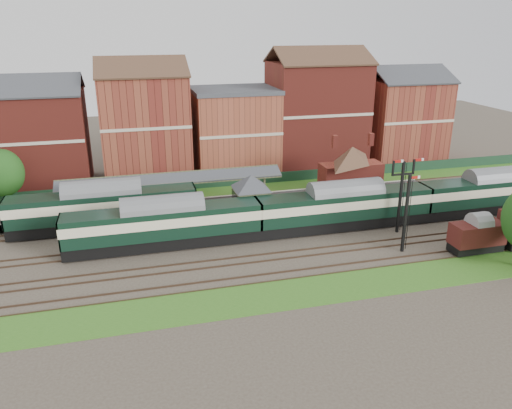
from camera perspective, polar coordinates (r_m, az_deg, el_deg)
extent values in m
plane|color=#473D33|center=(54.19, 3.39, -3.43)|extent=(160.00, 160.00, 0.00)
cube|color=#2D6619|center=(68.54, -0.75, 1.78)|extent=(90.00, 4.50, 0.06)
cube|color=#2D6619|center=(44.15, 8.27, -9.40)|extent=(90.00, 5.00, 0.06)
cube|color=#193823|center=(70.17, -1.16, 2.84)|extent=(90.00, 0.12, 1.50)
cube|color=#2D2D2D|center=(61.61, -3.85, 0.04)|extent=(55.00, 3.40, 1.00)
cube|color=#6C7A56|center=(55.83, -0.55, -1.33)|extent=(3.40, 3.20, 2.40)
cube|color=#4A5032|center=(55.06, -0.56, 0.80)|extent=(3.60, 3.40, 2.00)
pyramid|color=#383A3F|center=(54.49, -0.57, 2.59)|extent=(5.40, 5.40, 1.60)
cube|color=maroon|center=(58.22, 7.10, -0.67)|extent=(3.00, 2.40, 2.20)
cube|color=#4C3323|center=(57.16, 7.40, 0.47)|extent=(3.20, 1.34, 0.79)
cube|color=#4C3323|center=(58.29, 6.93, 0.88)|extent=(3.20, 1.34, 0.79)
cube|color=maroon|center=(66.04, 10.75, 3.18)|extent=(8.00, 3.00, 3.50)
pyramid|color=#4C3323|center=(65.28, 10.91, 5.57)|extent=(8.10, 8.10, 2.20)
cube|color=maroon|center=(64.13, 8.91, 5.89)|extent=(0.60, 0.60, 1.60)
cube|color=maroon|center=(66.26, 12.90, 6.08)|extent=(0.60, 0.60, 1.60)
cube|color=#4A5032|center=(59.03, -20.05, 0.17)|extent=(0.22, 0.22, 3.40)
cube|color=#4A5032|center=(63.16, 0.33, 2.71)|extent=(0.22, 0.22, 3.40)
cube|color=#383A3F|center=(58.64, -9.53, 2.98)|extent=(26.00, 1.99, 0.90)
cube|color=#383A3F|center=(60.45, -9.71, 3.49)|extent=(26.00, 1.99, 0.90)
cube|color=#4A5032|center=(59.44, -9.64, 3.59)|extent=(26.00, 0.20, 0.20)
cube|color=black|center=(55.43, 16.17, 0.77)|extent=(0.25, 0.25, 8.00)
cube|color=black|center=(54.66, 16.43, 3.34)|extent=(2.60, 0.18, 0.18)
cube|color=#B2140F|center=(53.95, 15.99, 4.77)|extent=(1.10, 0.08, 0.25)
cube|color=#B2140F|center=(55.19, 18.15, 4.88)|extent=(1.10, 0.08, 0.25)
cube|color=black|center=(50.84, 16.75, -1.05)|extent=(0.25, 0.25, 8.00)
cube|color=#B2140F|center=(49.96, 17.72, 2.97)|extent=(1.10, 0.08, 0.25)
cube|color=maroon|center=(74.68, -24.09, 6.71)|extent=(14.00, 10.00, 13.00)
cube|color=maroon|center=(73.53, -12.53, 8.60)|extent=(12.00, 10.00, 15.00)
cube|color=brown|center=(75.45, -2.46, 8.18)|extent=(12.00, 10.00, 12.00)
cube|color=maroon|center=(78.82, 6.93, 10.06)|extent=(14.00, 10.00, 16.00)
cube|color=maroon|center=(85.70, 16.38, 9.19)|extent=(12.00, 10.00, 13.00)
cube|color=black|center=(51.61, -10.39, -4.07)|extent=(19.67, 2.75, 1.20)
cube|color=black|center=(50.82, -10.53, -1.99)|extent=(19.67, 3.06, 2.84)
cube|color=beige|center=(50.70, -10.55, -1.63)|extent=(19.69, 3.10, 0.98)
cube|color=slate|center=(50.26, -10.64, -0.32)|extent=(19.67, 3.06, 0.66)
cube|color=black|center=(56.25, 9.97, -1.96)|extent=(19.67, 2.75, 1.20)
cube|color=black|center=(55.53, 10.10, -0.03)|extent=(19.67, 3.06, 2.84)
cube|color=beige|center=(55.41, 10.12, 0.30)|extent=(19.69, 3.10, 0.98)
cube|color=slate|center=(55.01, 10.20, 1.52)|extent=(19.67, 3.06, 0.66)
cube|color=black|center=(66.62, 25.57, -0.16)|extent=(19.67, 2.75, 1.20)
cube|color=black|center=(66.01, 25.83, 1.49)|extent=(19.67, 3.06, 2.84)
cube|color=beige|center=(65.91, 25.88, 1.77)|extent=(19.69, 3.10, 0.98)
cube|color=slate|center=(65.57, 26.04, 2.80)|extent=(19.67, 3.06, 0.66)
cube|color=black|center=(57.61, -16.82, -2.00)|extent=(20.07, 2.81, 1.23)
cube|color=black|center=(56.89, -17.03, -0.07)|extent=(20.07, 3.12, 2.90)
cube|color=beige|center=(56.78, -17.07, 0.26)|extent=(20.09, 3.16, 1.00)
cube|color=slate|center=(56.38, -17.20, 1.47)|extent=(20.07, 3.12, 0.67)
cube|color=black|center=(54.49, 23.77, -4.44)|extent=(5.28, 1.95, 0.79)
cube|color=#3F1A12|center=(53.94, 23.98, -3.04)|extent=(5.28, 2.29, 2.11)
cube|color=gray|center=(53.53, 24.16, -1.89)|extent=(5.28, 2.29, 0.39)
cylinder|color=#382619|center=(68.47, -26.65, 1.04)|extent=(0.44, 0.44, 3.45)
ellipsoid|color=#194814|center=(67.72, -27.02, 3.24)|extent=(5.06, 5.06, 5.82)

